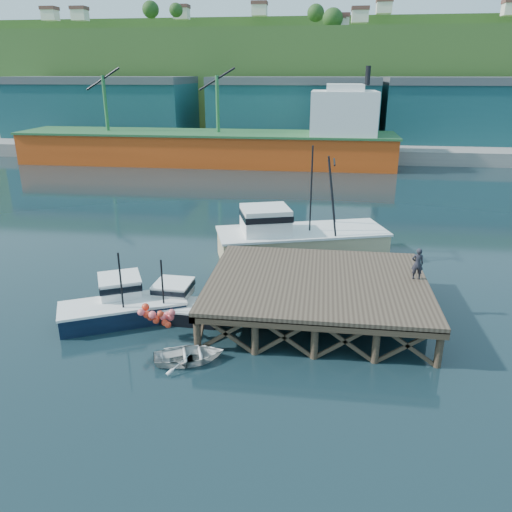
% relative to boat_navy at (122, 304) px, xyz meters
% --- Properties ---
extents(ground, '(300.00, 300.00, 0.00)m').
position_rel_boat_navy_xyz_m(ground, '(5.12, 1.95, -0.84)').
color(ground, black).
rests_on(ground, ground).
extents(wharf, '(12.00, 10.00, 2.62)m').
position_rel_boat_navy_xyz_m(wharf, '(10.62, 1.76, 1.10)').
color(wharf, brown).
rests_on(wharf, ground).
extents(far_quay, '(160.00, 40.00, 2.00)m').
position_rel_boat_navy_xyz_m(far_quay, '(5.12, 71.95, 0.16)').
color(far_quay, gray).
rests_on(far_quay, ground).
extents(warehouse_left, '(32.00, 16.00, 9.00)m').
position_rel_boat_navy_xyz_m(warehouse_left, '(-29.88, 66.95, 5.66)').
color(warehouse_left, '#184951').
rests_on(warehouse_left, far_quay).
extents(warehouse_mid, '(28.00, 16.00, 9.00)m').
position_rel_boat_navy_xyz_m(warehouse_mid, '(5.12, 66.95, 5.66)').
color(warehouse_mid, '#184951').
rests_on(warehouse_mid, far_quay).
extents(warehouse_right, '(30.00, 16.00, 9.00)m').
position_rel_boat_navy_xyz_m(warehouse_right, '(35.12, 66.95, 5.66)').
color(warehouse_right, '#184951').
rests_on(warehouse_right, far_quay).
extents(cargo_ship, '(55.50, 10.00, 13.75)m').
position_rel_boat_navy_xyz_m(cargo_ship, '(-3.34, 49.95, 2.47)').
color(cargo_ship, '#D04513').
rests_on(cargo_ship, ground).
extents(hillside, '(220.00, 50.00, 22.00)m').
position_rel_boat_navy_xyz_m(hillside, '(5.12, 101.95, 10.16)').
color(hillside, '#2D511E').
rests_on(hillside, ground).
extents(boat_navy, '(7.10, 5.15, 4.20)m').
position_rel_boat_navy_xyz_m(boat_navy, '(0.00, 0.00, 0.00)').
color(boat_navy, black).
rests_on(boat_navy, ground).
extents(boat_black, '(5.96, 5.01, 3.63)m').
position_rel_boat_navy_xyz_m(boat_black, '(2.45, 0.72, -0.18)').
color(boat_black, black).
rests_on(boat_black, ground).
extents(trawler, '(12.95, 7.87, 8.17)m').
position_rel_boat_navy_xyz_m(trawler, '(9.06, 11.14, 0.84)').
color(trawler, '#CDB684').
rests_on(trawler, ground).
extents(dinghy, '(3.90, 3.33, 0.68)m').
position_rel_boat_navy_xyz_m(dinghy, '(4.79, -3.85, -0.50)').
color(dinghy, silver).
rests_on(dinghy, ground).
extents(dockworker, '(0.66, 0.43, 1.79)m').
position_rel_boat_navy_xyz_m(dockworker, '(16.02, 2.76, 2.18)').
color(dockworker, black).
rests_on(dockworker, wharf).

